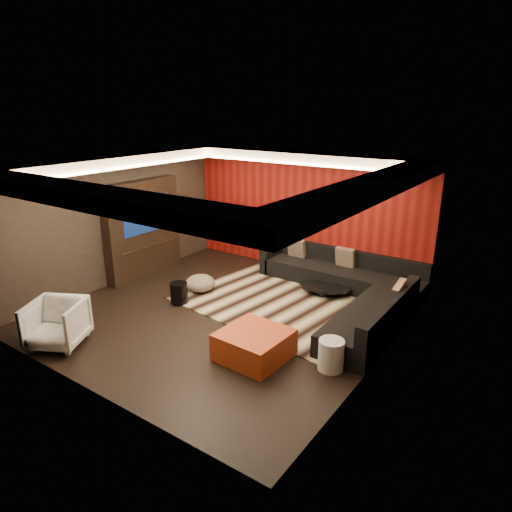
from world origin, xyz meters
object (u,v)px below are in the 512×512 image
Objects in this scene: coffee_table at (325,290)px; armchair at (57,323)px; white_side_table at (331,355)px; sectional_sofa at (351,290)px; orange_ottoman at (254,345)px; drum_stool at (179,293)px.

coffee_table is 5.16m from armchair.
white_side_table is 4.45m from armchair.
armchair reaches higher than white_side_table.
armchair is 5.45m from sectional_sofa.
coffee_table is at bearing 118.39° from white_side_table.
orange_ottoman is at bearing -85.75° from coffee_table.
orange_ottoman is 0.27× the size of sectional_sofa.
drum_stool is at bearing 161.19° from orange_ottoman.
armchair is (-0.47, -2.35, 0.16)m from drum_stool.
white_side_table is 1.20m from orange_ottoman.
drum_stool is at bearing -136.97° from coffee_table.
drum_stool is 0.86× the size of white_side_table.
sectional_sofa is (-0.77, 2.46, 0.02)m from white_side_table.
armchair is 0.23× the size of sectional_sofa.
white_side_table is at bearing -7.11° from drum_stool.
drum_stool is 0.11× the size of sectional_sofa.
coffee_table is 2.29× the size of white_side_table.
white_side_table is 0.13× the size of sectional_sofa.
sectional_sofa is (0.58, -0.04, 0.15)m from coffee_table.
armchair reaches higher than coffee_table.
orange_ottoman is at bearing -18.81° from drum_stool.
white_side_table is 2.58m from sectional_sofa.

